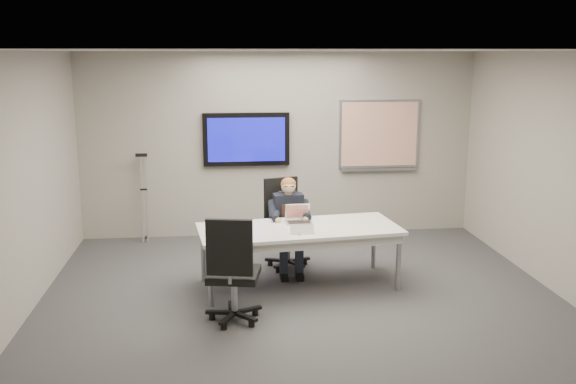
{
  "coord_description": "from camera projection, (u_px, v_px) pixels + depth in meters",
  "views": [
    {
      "loc": [
        -0.91,
        -6.66,
        2.78
      ],
      "look_at": [
        -0.1,
        0.77,
        1.15
      ],
      "focal_mm": 40.0,
      "sensor_mm": 36.0,
      "label": 1
    }
  ],
  "objects": [
    {
      "name": "office_chair_far",
      "position": [
        286.0,
        240.0,
        8.46
      ],
      "size": [
        0.69,
        0.69,
        1.16
      ],
      "rotation": [
        0.0,
        0.0,
        0.29
      ],
      "color": "black",
      "rests_on": "ground"
    },
    {
      "name": "wall_left",
      "position": [
        15.0,
        191.0,
        6.55
      ],
      "size": [
        0.02,
        6.0,
        2.8
      ],
      "primitive_type": "cube",
      "color": "gray",
      "rests_on": "ground"
    },
    {
      "name": "wall_right",
      "position": [
        571.0,
        178.0,
        7.18
      ],
      "size": [
        0.02,
        6.0,
        2.8
      ],
      "primitive_type": "cube",
      "color": "gray",
      "rests_on": "ground"
    },
    {
      "name": "wall_front",
      "position": [
        371.0,
        282.0,
        3.95
      ],
      "size": [
        6.0,
        0.02,
        2.8
      ],
      "primitive_type": "cube",
      "color": "gray",
      "rests_on": "ground"
    },
    {
      "name": "laptop",
      "position": [
        298.0,
        218.0,
        7.89
      ],
      "size": [
        0.31,
        0.29,
        0.22
      ],
      "rotation": [
        0.0,
        0.0,
        0.04
      ],
      "color": "silver",
      "rests_on": "conference_table"
    },
    {
      "name": "whiteboard",
      "position": [
        379.0,
        135.0,
        9.88
      ],
      "size": [
        1.25,
        0.08,
        1.1
      ],
      "color": "#96989E",
      "rests_on": "wall_back"
    },
    {
      "name": "office_chair_near",
      "position": [
        234.0,
        289.0,
        6.67
      ],
      "size": [
        0.65,
        0.65,
        1.17
      ],
      "rotation": [
        0.0,
        0.0,
        2.95
      ],
      "color": "black",
      "rests_on": "ground"
    },
    {
      "name": "name_tent",
      "position": [
        302.0,
        229.0,
        7.4
      ],
      "size": [
        0.27,
        0.09,
        0.11
      ],
      "primitive_type": null,
      "rotation": [
        0.0,
        0.0,
        0.04
      ],
      "color": "white",
      "rests_on": "conference_table"
    },
    {
      "name": "seated_person",
      "position": [
        290.0,
        235.0,
        8.2
      ],
      "size": [
        0.39,
        0.67,
        1.22
      ],
      "rotation": [
        0.0,
        0.0,
        0.09
      ],
      "color": "#1D2331",
      "rests_on": "office_chair_far"
    },
    {
      "name": "wall_back",
      "position": [
        279.0,
        145.0,
        9.78
      ],
      "size": [
        6.0,
        0.02,
        2.8
      ],
      "primitive_type": "cube",
      "color": "gray",
      "rests_on": "ground"
    },
    {
      "name": "pen",
      "position": [
        299.0,
        234.0,
        7.37
      ],
      "size": [
        0.01,
        0.13,
        0.01
      ],
      "primitive_type": "cylinder",
      "rotation": [
        0.0,
        1.57,
        1.54
      ],
      "color": "black",
      "rests_on": "conference_table"
    },
    {
      "name": "crutch",
      "position": [
        144.0,
        196.0,
        9.54
      ],
      "size": [
        0.34,
        0.51,
        1.41
      ],
      "primitive_type": null,
      "rotation": [
        -0.15,
        0.0,
        -0.37
      ],
      "color": "#B3B6BC",
      "rests_on": "ground"
    },
    {
      "name": "floor",
      "position": [
        305.0,
        307.0,
        7.16
      ],
      "size": [
        6.0,
        6.0,
        0.02
      ],
      "primitive_type": "cube",
      "color": "#3C3C3F",
      "rests_on": "ground"
    },
    {
      "name": "conference_table",
      "position": [
        299.0,
        234.0,
        7.68
      ],
      "size": [
        2.49,
        1.27,
        0.74
      ],
      "rotation": [
        0.0,
        0.0,
        0.12
      ],
      "color": "white",
      "rests_on": "ground"
    },
    {
      "name": "tv_display",
      "position": [
        246.0,
        139.0,
        9.65
      ],
      "size": [
        1.3,
        0.09,
        0.8
      ],
      "color": "black",
      "rests_on": "wall_back"
    },
    {
      "name": "ceiling",
      "position": [
        306.0,
        50.0,
        6.56
      ],
      "size": [
        6.0,
        6.0,
        0.02
      ],
      "primitive_type": "cube",
      "color": "silver",
      "rests_on": "wall_back"
    }
  ]
}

